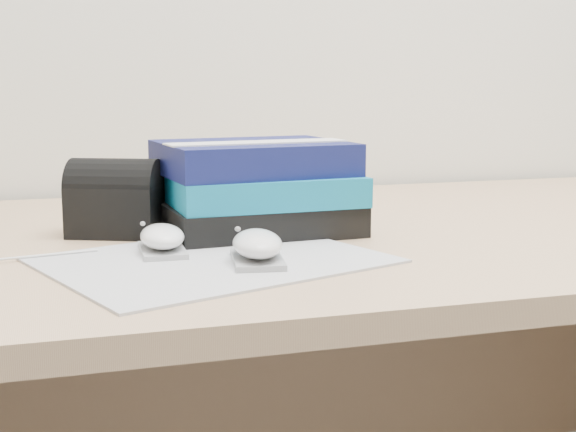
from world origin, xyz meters
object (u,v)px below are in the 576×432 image
object	(u,v)px
desk	(312,373)
pouch	(116,198)
mouse_rear	(162,239)
mouse_front	(257,246)
book_stack	(256,188)

from	to	relation	value
desk	pouch	world-z (taller)	pouch
pouch	mouse_rear	bearing A→B (deg)	-74.11
mouse_front	desk	bearing A→B (deg)	59.38
mouse_front	pouch	size ratio (longest dim) A/B	0.78
desk	mouse_rear	bearing A→B (deg)	-144.42
mouse_front	book_stack	xyz separation A→B (m)	(0.05, 0.19, 0.04)
mouse_front	pouch	distance (m)	0.26
mouse_rear	desk	bearing A→B (deg)	35.58
mouse_rear	pouch	distance (m)	0.15
desk	book_stack	xyz separation A→B (m)	(-0.10, -0.06, 0.29)
mouse_rear	mouse_front	size ratio (longest dim) A/B	0.88
desk	mouse_front	world-z (taller)	mouse_front
book_stack	mouse_rear	bearing A→B (deg)	-141.70
book_stack	pouch	distance (m)	0.19
desk	mouse_front	size ratio (longest dim) A/B	15.08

